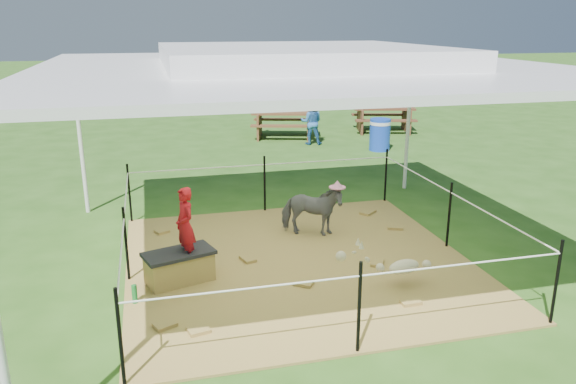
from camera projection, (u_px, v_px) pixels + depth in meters
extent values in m
plane|color=#2D5919|center=(299.00, 263.00, 7.72)|extent=(90.00, 90.00, 0.00)
cube|color=brown|center=(299.00, 262.00, 7.71)|extent=(4.60, 4.60, 0.03)
cylinder|color=silver|center=(80.00, 139.00, 9.42)|extent=(0.07, 0.07, 2.60)
cylinder|color=silver|center=(408.00, 124.00, 10.82)|extent=(0.07, 0.07, 2.60)
cube|color=white|center=(300.00, 68.00, 6.95)|extent=(6.30, 6.30, 0.08)
cube|color=white|center=(300.00, 55.00, 6.90)|extent=(3.30, 3.30, 0.22)
cylinder|color=black|center=(129.00, 194.00, 9.13)|extent=(0.04, 0.04, 1.00)
cylinder|color=black|center=(265.00, 184.00, 9.66)|extent=(0.04, 0.04, 1.00)
cylinder|color=black|center=(386.00, 176.00, 10.18)|extent=(0.04, 0.04, 1.00)
cylinder|color=black|center=(126.00, 245.00, 7.04)|extent=(0.04, 0.04, 1.00)
cylinder|color=black|center=(449.00, 216.00, 8.10)|extent=(0.04, 0.04, 1.00)
cylinder|color=black|center=(120.00, 339.00, 4.96)|extent=(0.04, 0.04, 1.00)
cylinder|color=black|center=(359.00, 309.00, 5.48)|extent=(0.04, 0.04, 1.00)
cylinder|color=black|center=(556.00, 283.00, 6.01)|extent=(0.04, 0.04, 1.00)
cylinder|color=white|center=(264.00, 165.00, 9.55)|extent=(4.50, 0.02, 0.02)
cylinder|color=white|center=(360.00, 276.00, 5.38)|extent=(4.50, 0.02, 0.02)
cylinder|color=white|center=(451.00, 193.00, 7.99)|extent=(0.02, 4.50, 0.02)
cylinder|color=white|center=(124.00, 219.00, 6.94)|extent=(0.02, 4.50, 0.02)
cube|color=olive|center=(180.00, 268.00, 7.07)|extent=(0.89, 0.63, 0.36)
cube|color=black|center=(179.00, 253.00, 7.01)|extent=(0.96, 0.69, 0.04)
imported|color=red|center=(185.00, 218.00, 6.90)|extent=(0.33, 0.41, 0.97)
cylinder|color=#1A752C|center=(135.00, 294.00, 6.54)|extent=(0.08, 0.08, 0.22)
imported|color=#535359|center=(311.00, 211.00, 8.54)|extent=(1.04, 0.75, 0.80)
cylinder|color=pink|center=(312.00, 182.00, 8.41)|extent=(0.25, 0.25, 0.12)
cylinder|color=blue|center=(380.00, 135.00, 14.36)|extent=(0.67, 0.67, 0.81)
cube|color=#58311E|center=(284.00, 124.00, 15.97)|extent=(2.07, 1.73, 0.75)
cube|color=#57311D|center=(383.00, 119.00, 16.81)|extent=(2.06, 1.70, 0.74)
imported|color=#2F68B1|center=(312.00, 122.00, 15.02)|extent=(0.70, 0.62, 1.20)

